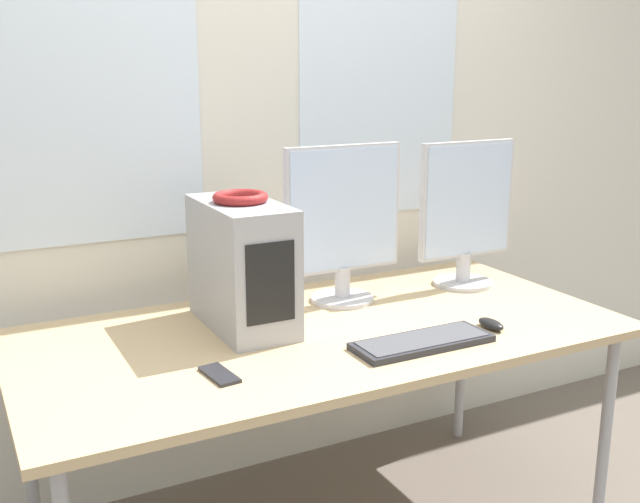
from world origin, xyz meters
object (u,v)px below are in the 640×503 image
headphones (240,197)px  cell_phone (219,375)px  monitor_main (343,222)px  mouse (491,324)px  pc_tower (242,265)px  monitor_right_near (466,213)px  keyboard (422,342)px

headphones → cell_phone: 0.58m
headphones → cell_phone: bearing=-121.0°
monitor_main → mouse: (0.28, -0.47, -0.27)m
pc_tower → cell_phone: (-0.21, -0.35, -0.20)m
monitor_right_near → keyboard: monitor_right_near is taller
headphones → mouse: 0.89m
monitor_main → monitor_right_near: bearing=-4.1°
pc_tower → keyboard: size_ratio=1.03×
keyboard → mouse: size_ratio=4.07×
headphones → monitor_main: monitor_main is taller
monitor_main → monitor_right_near: size_ratio=1.01×
monitor_main → mouse: size_ratio=5.20×
headphones → monitor_main: bearing=10.9°
keyboard → cell_phone: 0.62m
pc_tower → cell_phone: size_ratio=2.97×
monitor_main → keyboard: monitor_main is taller
pc_tower → cell_phone: bearing=-121.1°
pc_tower → cell_phone: 0.45m
headphones → cell_phone: size_ratio=1.15×
headphones → keyboard: headphones is taller
keyboard → monitor_main: bearing=90.2°
monitor_right_near → monitor_main: bearing=175.9°
headphones → monitor_main: 0.44m
headphones → cell_phone: headphones is taller
pc_tower → mouse: bearing=-29.5°
monitor_right_near → mouse: 0.55m
pc_tower → monitor_right_near: monitor_right_near is taller
mouse → cell_phone: 0.90m
keyboard → cell_phone: bearing=174.2°
pc_tower → monitor_main: bearing=11.0°
mouse → cell_phone: bearing=177.3°
pc_tower → headphones: 0.22m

